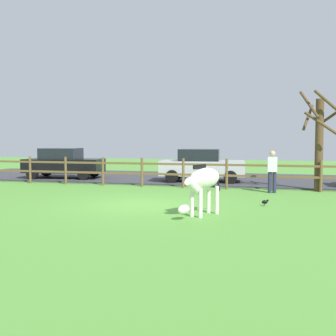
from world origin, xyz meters
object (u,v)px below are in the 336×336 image
zebra (203,182)px  parked_car_black (63,163)px  bare_tree (319,139)px  visitor_near_fence (272,170)px  parked_car_silver (202,165)px  crow_on_grass (265,202)px

zebra → parked_car_black: (-9.03, 8.74, -0.08)m
bare_tree → parked_car_black: 12.70m
bare_tree → visitor_near_fence: bearing=-149.7°
parked_car_silver → visitor_near_fence: size_ratio=2.54×
zebra → bare_tree: bearing=62.7°
zebra → parked_car_silver: bearing=101.0°
zebra → parked_car_black: parked_car_black is taller
bare_tree → visitor_near_fence: size_ratio=2.45×
bare_tree → zebra: 7.57m
visitor_near_fence → parked_car_black: bearing=163.7°
parked_car_silver → parked_car_black: size_ratio=1.00×
parked_car_black → visitor_near_fence: bearing=-16.3°
parked_car_silver → visitor_near_fence: bearing=-43.5°
visitor_near_fence → bare_tree: bearing=30.3°
bare_tree → crow_on_grass: size_ratio=18.67×
zebra → parked_car_silver: 9.00m
parked_car_silver → visitor_near_fence: (3.39, -3.21, 0.06)m
bare_tree → zebra: bearing=-117.3°
parked_car_black → visitor_near_fence: visitor_near_fence is taller
parked_car_black → bare_tree: bearing=-9.5°
zebra → visitor_near_fence: bearing=73.4°
parked_car_silver → zebra: bearing=-79.0°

